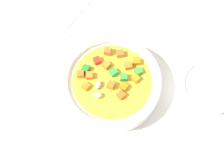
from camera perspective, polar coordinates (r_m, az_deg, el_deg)
ground_plane at (r=60.35cm, az=0.00°, el=-1.09°), size 140.00×140.00×2.00cm
soup_bowl_main at (r=57.08cm, az=-0.01°, el=0.15°), size 18.81×18.81×5.34cm
spoon at (r=64.93cm, az=-10.36°, el=8.68°), size 21.70×10.92×0.79cm
side_bowl_small at (r=60.45cm, az=17.88°, el=-0.59°), size 11.17×11.17×3.49cm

